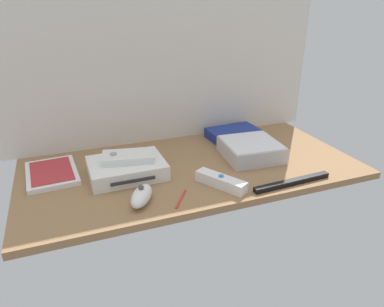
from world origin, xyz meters
The scene contains 11 objects.
ground_plane centered at (0.00, 0.00, -1.00)cm, with size 100.00×48.00×2.00cm, color #936D47.
back_wall centered at (0.00, 24.60, 32.00)cm, with size 110.00×1.20×64.00cm, color silver.
game_console centered at (-19.62, 0.79, 2.20)cm, with size 21.13×16.63×4.40cm.
mini_computer centered at (19.72, -0.83, 2.64)cm, with size 18.26×18.26×5.30cm.
game_case centered at (-39.84, 8.25, 0.76)cm, with size 14.79×19.84×1.56cm.
network_router centered at (22.13, 15.67, 1.70)cm, with size 18.68×13.15×3.40cm.
remote_wand centered at (2.64, -14.84, 1.51)cm, with size 10.58×14.59×3.40cm.
remote_nunchuk centered at (-19.22, -15.40, 2.04)cm, with size 8.98×10.83×5.10cm.
remote_classic_pad centered at (-18.94, 1.36, 5.41)cm, with size 15.69×10.66×2.40cm.
sensor_bar centered at (21.33, -20.78, 0.70)cm, with size 24.00×1.80×1.40cm, color black.
stylus_pen centered at (-9.60, -17.25, 0.35)cm, with size 0.70×0.70×9.00cm, color red.
Camera 1 is at (-34.45, -90.09, 46.93)cm, focal length 33.03 mm.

